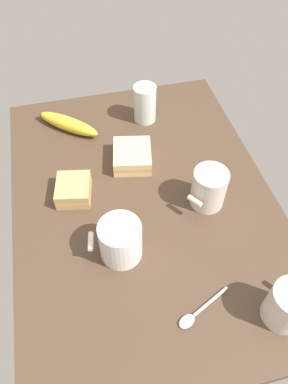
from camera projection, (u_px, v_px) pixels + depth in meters
The scene contains 9 objects.
tabletop at pixel (144, 202), 91.20cm from camera, with size 90.00×64.00×2.00cm, color #4C3828.
coffee_mug_black at pixel (120, 240), 77.12cm from camera, with size 9.20×11.71×9.94cm.
coffee_mug_milky at pixel (288, 305), 68.44cm from camera, with size 8.84×9.92×9.68cm.
coffee_mug_spare at pixel (209, 188), 85.95cm from camera, with size 9.16×10.26×10.24cm.
sandwich_main at pixel (133, 156), 96.79cm from camera, with size 12.63×11.78×4.40cm.
sandwich_side at pixel (74, 190), 89.55cm from camera, with size 10.47×9.76×4.40cm.
glass_of_milk at pixel (145, 106), 105.92cm from camera, with size 6.51×6.51×11.16cm.
banana at pixel (68, 124), 105.07cm from camera, with size 15.96×17.75×4.19cm.
spoon at pixel (197, 313), 72.12cm from camera, with size 6.89×12.53×0.80cm.
Camera 1 is at (53.67, -12.98, 73.63)cm, focal length 34.10 mm.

